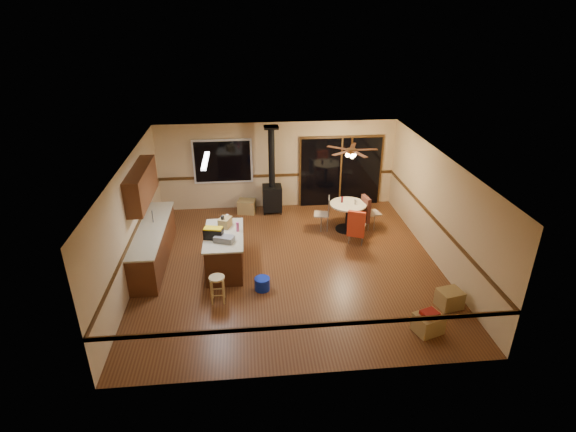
{
  "coord_description": "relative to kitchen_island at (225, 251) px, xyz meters",
  "views": [
    {
      "loc": [
        -0.92,
        -9.13,
        5.62
      ],
      "look_at": [
        0.0,
        0.3,
        1.15
      ],
      "focal_mm": 28.0,
      "sensor_mm": 36.0,
      "label": 1
    }
  ],
  "objects": [
    {
      "name": "lower_cabinets",
      "position": [
        -1.7,
        0.5,
        -0.02
      ],
      "size": [
        0.6,
        3.0,
        0.86
      ],
      "primitive_type": "cube",
      "color": "#562C15",
      "rests_on": "ground"
    },
    {
      "name": "fluorescent_strip",
      "position": [
        -0.3,
        0.3,
        2.11
      ],
      "size": [
        0.1,
        1.2,
        0.04
      ],
      "primitive_type": "cube",
      "color": "white",
      "rests_on": "ceiling"
    },
    {
      "name": "wall_right",
      "position": [
        5.0,
        0.0,
        0.85
      ],
      "size": [
        0.0,
        7.0,
        7.0
      ],
      "primitive_type": "plane",
      "rotation": [
        1.57,
        0.0,
        -1.57
      ],
      "color": "tan",
      "rests_on": "ground"
    },
    {
      "name": "glass_cream",
      "position": [
        3.44,
        1.65,
        0.4
      ],
      "size": [
        0.08,
        0.08,
        0.15
      ],
      "primitive_type": "cylinder",
      "rotation": [
        0.0,
        0.0,
        -0.25
      ],
      "color": "beige",
      "rests_on": "dining_table"
    },
    {
      "name": "bottle_dark",
      "position": [
        -0.02,
        0.34,
        0.6
      ],
      "size": [
        0.09,
        0.09,
        0.3
      ],
      "primitive_type": "cylinder",
      "rotation": [
        0.0,
        0.0,
        -0.11
      ],
      "color": "black",
      "rests_on": "kitchen_island"
    },
    {
      "name": "chair_rail",
      "position": [
        1.5,
        0.0,
        0.55
      ],
      "size": [
        7.0,
        7.0,
        0.08
      ],
      "primitive_type": null,
      "color": "#412810",
      "rests_on": "ground"
    },
    {
      "name": "sliding_door",
      "position": [
        3.4,
        3.45,
        0.6
      ],
      "size": [
        2.52,
        0.1,
        2.1
      ],
      "primitive_type": "cube",
      "color": "black",
      "rests_on": "ground"
    },
    {
      "name": "wall_back",
      "position": [
        1.5,
        3.5,
        0.85
      ],
      "size": [
        7.0,
        0.0,
        7.0
      ],
      "primitive_type": "plane",
      "rotation": [
        1.57,
        0.0,
        0.0
      ],
      "color": "tan",
      "rests_on": "ground"
    },
    {
      "name": "chair_left",
      "position": [
        2.67,
        1.78,
        0.14
      ],
      "size": [
        0.47,
        0.47,
        0.51
      ],
      "color": "tan",
      "rests_on": "ground"
    },
    {
      "name": "toolbox_black",
      "position": [
        -0.21,
        -0.17,
        0.56
      ],
      "size": [
        0.46,
        0.31,
        0.23
      ],
      "primitive_type": "cube",
      "rotation": [
        0.0,
        0.0,
        -0.22
      ],
      "color": "black",
      "rests_on": "kitchen_island"
    },
    {
      "name": "upper_cabinets",
      "position": [
        -1.83,
        0.7,
        1.45
      ],
      "size": [
        0.35,
        2.0,
        0.8
      ],
      "primitive_type": "cube",
      "color": "#562C15",
      "rests_on": "ground"
    },
    {
      "name": "bar_stool",
      "position": [
        -0.12,
        -1.29,
        -0.16
      ],
      "size": [
        0.42,
        0.42,
        0.59
      ],
      "primitive_type": "cylinder",
      "rotation": [
        0.0,
        0.0,
        0.38
      ],
      "color": "tan",
      "rests_on": "floor"
    },
    {
      "name": "dining_table",
      "position": [
        3.26,
        1.7,
        0.08
      ],
      "size": [
        0.99,
        0.99,
        0.78
      ],
      "color": "black",
      "rests_on": "ground"
    },
    {
      "name": "wall_left",
      "position": [
        -2.0,
        0.0,
        0.85
      ],
      "size": [
        0.0,
        7.0,
        7.0
      ],
      "primitive_type": "plane",
      "rotation": [
        1.57,
        0.0,
        1.57
      ],
      "color": "tan",
      "rests_on": "ground"
    },
    {
      "name": "box_small_red",
      "position": [
        3.87,
        -2.64,
        -0.04
      ],
      "size": [
        0.36,
        0.33,
        0.08
      ],
      "primitive_type": "cube",
      "rotation": [
        0.0,
        0.0,
        0.33
      ],
      "color": "maroon",
      "rests_on": "box_corner_a"
    },
    {
      "name": "ceiling_fan",
      "position": [
        3.26,
        1.7,
        1.76
      ],
      "size": [
        0.24,
        0.24,
        0.55
      ],
      "color": "brown",
      "rests_on": "ceiling"
    },
    {
      "name": "bottle_white",
      "position": [
        0.08,
        0.66,
        0.54
      ],
      "size": [
        0.07,
        0.07,
        0.18
      ],
      "primitive_type": "cylinder",
      "rotation": [
        0.0,
        0.0,
        -0.16
      ],
      "color": "white",
      "rests_on": "kitchen_island"
    },
    {
      "name": "chair_right",
      "position": [
        3.78,
        1.72,
        0.14
      ],
      "size": [
        0.53,
        0.49,
        0.7
      ],
      "color": "tan",
      "rests_on": "ground"
    },
    {
      "name": "wall_front",
      "position": [
        1.5,
        -3.5,
        0.85
      ],
      "size": [
        7.0,
        0.0,
        7.0
      ],
      "primitive_type": "plane",
      "rotation": [
        -1.57,
        0.0,
        0.0
      ],
      "color": "tan",
      "rests_on": "ground"
    },
    {
      "name": "window",
      "position": [
        -0.1,
        3.45,
        1.05
      ],
      "size": [
        1.72,
        0.1,
        1.32
      ],
      "primitive_type": "cube",
      "color": "black",
      "rests_on": "ground"
    },
    {
      "name": "floor",
      "position": [
        1.5,
        0.0,
        -0.45
      ],
      "size": [
        7.0,
        7.0,
        0.0
      ],
      "primitive_type": "plane",
      "color": "#583118",
      "rests_on": "ground"
    },
    {
      "name": "box_under_window",
      "position": [
        0.54,
        3.08,
        -0.25
      ],
      "size": [
        0.57,
        0.5,
        0.4
      ],
      "primitive_type": "cube",
      "rotation": [
        0.0,
        0.0,
        -0.2
      ],
      "color": "olive",
      "rests_on": "floor"
    },
    {
      "name": "box_corner_a",
      "position": [
        3.87,
        -2.64,
        -0.27
      ],
      "size": [
        0.6,
        0.55,
        0.38
      ],
      "primitive_type": "cube",
      "rotation": [
        0.0,
        0.0,
        0.33
      ],
      "color": "olive",
      "rests_on": "floor"
    },
    {
      "name": "toolbox_grey",
      "position": [
        0.03,
        -0.35,
        0.51
      ],
      "size": [
        0.48,
        0.37,
        0.13
      ],
      "primitive_type": "cube",
      "rotation": [
        0.0,
        0.0,
        -0.36
      ],
      "color": "slate",
      "rests_on": "kitchen_island"
    },
    {
      "name": "glass_red",
      "position": [
        3.11,
        1.8,
        0.41
      ],
      "size": [
        0.07,
        0.07,
        0.16
      ],
      "primitive_type": "cylinder",
      "rotation": [
        0.0,
        0.0,
        -0.19
      ],
      "color": "#590C14",
      "rests_on": "dining_table"
    },
    {
      "name": "box_corner_b",
      "position": [
        4.6,
        -1.93,
        -0.27
      ],
      "size": [
        0.54,
        0.49,
        0.38
      ],
      "primitive_type": "cube",
      "rotation": [
        0.0,
        0.0,
        0.21
      ],
      "color": "olive",
      "rests_on": "floor"
    },
    {
      "name": "countertop",
      "position": [
        -1.7,
        0.5,
        0.43
      ],
      "size": [
        0.64,
        3.04,
        0.04
      ],
      "primitive_type": "cube",
      "color": "#BBB291",
      "rests_on": "lower_cabinets"
    },
    {
      "name": "wood_stove",
      "position": [
        1.3,
        3.05,
        0.28
      ],
      "size": [
        0.55,
        0.5,
        2.52
      ],
      "color": "black",
      "rests_on": "ground"
    },
    {
      "name": "ceiling",
      "position": [
        1.5,
        0.0,
        2.15
      ],
      "size": [
        7.0,
        7.0,
        0.0
      ],
      "primitive_type": "plane",
      "rotation": [
        3.14,
        0.0,
        0.0
      ],
      "color": "silver",
      "rests_on": "ground"
    },
    {
      "name": "chair_near",
      "position": [
        3.29,
        0.83,
        0.14
      ],
      "size": [
        0.57,
        0.59,
        0.7
      ],
      "color": "tan",
      "rests_on": "ground"
    },
    {
      "name": "toolbox_yellow_lid",
      "position": [
        -0.21,
        -0.17,
        0.7
      ],
      "size": [
        0.44,
        0.29,
        0.03
      ],
      "primitive_type": "cube",
      "rotation": [
        0.0,
        0.0,
        -0.22
      ],
      "color": "gold",
      "rests_on": "toolbox_black"
    },
    {
      "name": "box_on_island",
      "position": [
        0.03,
        0.4,
        0.56
      ],
      "size": [
        0.34,
        0.39,
        0.22
      ],
      "primitive_type": "cube",
      "rotation": [
        0.0,
        0.0,
        -0.35
      ],
      "color": "olive",
      "rests_on": "kitchen_island"
    },
    {
      "name": "blue_bucket",
      "position": [
        0.82,
        -0.95,
        -0.31
      ],
      "size": [
        0.42,
        0.42,
        0.28
      ],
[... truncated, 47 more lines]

